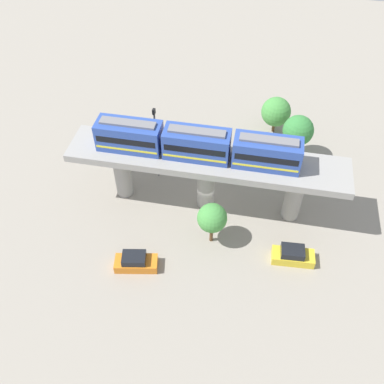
{
  "coord_description": "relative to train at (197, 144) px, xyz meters",
  "views": [
    {
      "loc": [
        -32.54,
        -4.68,
        36.48
      ],
      "look_at": [
        -2.5,
        1.06,
        4.22
      ],
      "focal_mm": 40.61,
      "sensor_mm": 36.0,
      "label": 1
    }
  ],
  "objects": [
    {
      "name": "ground_plane",
      "position": [
        0.0,
        -1.06,
        -8.56
      ],
      "size": [
        120.0,
        120.0,
        0.0
      ],
      "primitive_type": "plane",
      "color": "gray"
    },
    {
      "name": "viaduct",
      "position": [
        0.0,
        -1.06,
        -3.2
      ],
      "size": [
        5.2,
        28.85,
        7.03
      ],
      "color": "#999691",
      "rests_on": "ground"
    },
    {
      "name": "train",
      "position": [
        0.0,
        0.0,
        0.0
      ],
      "size": [
        2.64,
        20.5,
        3.24
      ],
      "color": "#2D4CA5",
      "rests_on": "viaduct"
    },
    {
      "name": "parked_car_yellow",
      "position": [
        -5.94,
        -10.9,
        -7.82
      ],
      "size": [
        2.05,
        4.3,
        1.76
      ],
      "rotation": [
        0.0,
        0.0,
        0.06
      ],
      "color": "yellow",
      "rests_on": "ground"
    },
    {
      "name": "parked_car_orange",
      "position": [
        -9.65,
        4.29,
        -7.82
      ],
      "size": [
        2.51,
        4.45,
        1.76
      ],
      "rotation": [
        0.0,
        0.0,
        0.18
      ],
      "color": "orange",
      "rests_on": "ground"
    },
    {
      "name": "tree_near_viaduct",
      "position": [
        -5.02,
        -2.51,
        -5.0
      ],
      "size": [
        3.02,
        3.02,
        5.09
      ],
      "color": "brown",
      "rests_on": "ground"
    },
    {
      "name": "tree_mid_lot",
      "position": [
        14.55,
        -7.75,
        -5.46
      ],
      "size": [
        3.8,
        3.8,
        5.01
      ],
      "color": "brown",
      "rests_on": "ground"
    },
    {
      "name": "tree_far_corner",
      "position": [
        9.78,
        -10.49,
        -4.39
      ],
      "size": [
        3.67,
        3.67,
        6.03
      ],
      "color": "brown",
      "rests_on": "ground"
    },
    {
      "name": "signal_post",
      "position": [
        3.4,
        5.2,
        -3.23
      ],
      "size": [
        0.44,
        0.28,
        9.63
      ],
      "color": "#4C4C51",
      "rests_on": "ground"
    }
  ]
}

